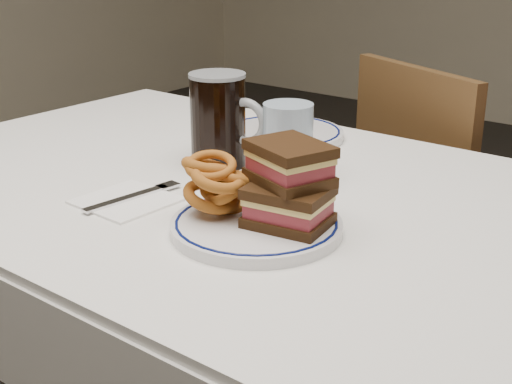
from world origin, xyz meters
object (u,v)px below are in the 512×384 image
Objects in this scene: reuben_sandwich at (289,185)px; beer_mug at (220,119)px; main_plate at (256,226)px; chair_far at (440,222)px; far_plate at (282,134)px.

reuben_sandwich is 0.82× the size of beer_mug.
beer_mug is at bearing 140.37° from main_plate.
chair_far is 0.54m from far_plate.
reuben_sandwich reaches higher than chair_far.
reuben_sandwich is (0.11, -0.81, 0.35)m from chair_far.
chair_far is 6.28× the size of reuben_sandwich.
chair_far reaches higher than far_plate.
beer_mug is 0.67× the size of far_plate.
main_plate is at bearing -39.63° from beer_mug.
far_plate is at bearing -113.82° from chair_far.
chair_far is 5.14× the size of beer_mug.
reuben_sandwich is 0.33m from beer_mug.
chair_far is 3.42× the size of far_plate.
chair_far is 0.89m from reuben_sandwich.
main_plate is at bearing -148.04° from reuben_sandwich.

